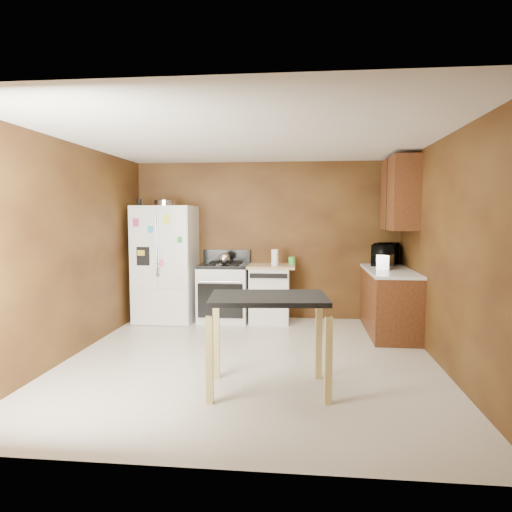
% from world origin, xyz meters
% --- Properties ---
extents(floor, '(4.50, 4.50, 0.00)m').
position_xyz_m(floor, '(0.00, 0.00, 0.00)').
color(floor, beige).
rests_on(floor, ground).
extents(ceiling, '(4.50, 4.50, 0.00)m').
position_xyz_m(ceiling, '(0.00, 0.00, 2.50)').
color(ceiling, white).
rests_on(ceiling, ground).
extents(wall_back, '(4.20, 0.00, 4.20)m').
position_xyz_m(wall_back, '(0.00, 2.25, 1.25)').
color(wall_back, brown).
rests_on(wall_back, ground).
extents(wall_front, '(4.20, 0.00, 4.20)m').
position_xyz_m(wall_front, '(0.00, -2.25, 1.25)').
color(wall_front, brown).
rests_on(wall_front, ground).
extents(wall_left, '(0.00, 4.50, 4.50)m').
position_xyz_m(wall_left, '(-2.10, 0.00, 1.25)').
color(wall_left, brown).
rests_on(wall_left, ground).
extents(wall_right, '(0.00, 4.50, 4.50)m').
position_xyz_m(wall_right, '(2.10, 0.00, 1.25)').
color(wall_right, brown).
rests_on(wall_right, ground).
extents(roasting_pan, '(0.35, 0.35, 0.09)m').
position_xyz_m(roasting_pan, '(-1.55, 1.92, 1.84)').
color(roasting_pan, silver).
rests_on(roasting_pan, refrigerator).
extents(pen_cup, '(0.07, 0.07, 0.11)m').
position_xyz_m(pen_cup, '(-1.93, 1.78, 1.85)').
color(pen_cup, black).
rests_on(pen_cup, refrigerator).
extents(kettle, '(0.18, 0.18, 0.18)m').
position_xyz_m(kettle, '(-0.62, 1.84, 0.99)').
color(kettle, silver).
rests_on(kettle, gas_range).
extents(paper_towel, '(0.13, 0.13, 0.25)m').
position_xyz_m(paper_towel, '(0.16, 1.83, 1.01)').
color(paper_towel, white).
rests_on(paper_towel, dishwasher).
extents(green_canister, '(0.12, 0.12, 0.12)m').
position_xyz_m(green_canister, '(0.42, 2.04, 0.95)').
color(green_canister, green).
rests_on(green_canister, dishwasher).
extents(toaster, '(0.28, 0.33, 0.21)m').
position_xyz_m(toaster, '(1.74, 1.47, 1.00)').
color(toaster, silver).
rests_on(toaster, right_cabinets).
extents(microwave, '(0.56, 0.65, 0.30)m').
position_xyz_m(microwave, '(1.83, 2.02, 1.05)').
color(microwave, black).
rests_on(microwave, right_cabinets).
extents(refrigerator, '(0.90, 0.80, 1.80)m').
position_xyz_m(refrigerator, '(-1.55, 1.86, 0.90)').
color(refrigerator, white).
rests_on(refrigerator, ground).
extents(gas_range, '(0.76, 0.68, 1.10)m').
position_xyz_m(gas_range, '(-0.64, 1.92, 0.46)').
color(gas_range, white).
rests_on(gas_range, ground).
extents(dishwasher, '(0.78, 0.63, 0.89)m').
position_xyz_m(dishwasher, '(0.08, 1.95, 0.45)').
color(dishwasher, white).
rests_on(dishwasher, ground).
extents(right_cabinets, '(0.63, 1.58, 2.45)m').
position_xyz_m(right_cabinets, '(1.84, 1.48, 0.91)').
color(right_cabinets, brown).
rests_on(right_cabinets, ground).
extents(island, '(1.17, 0.83, 0.91)m').
position_xyz_m(island, '(0.27, -0.85, 0.75)').
color(island, black).
rests_on(island, ground).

